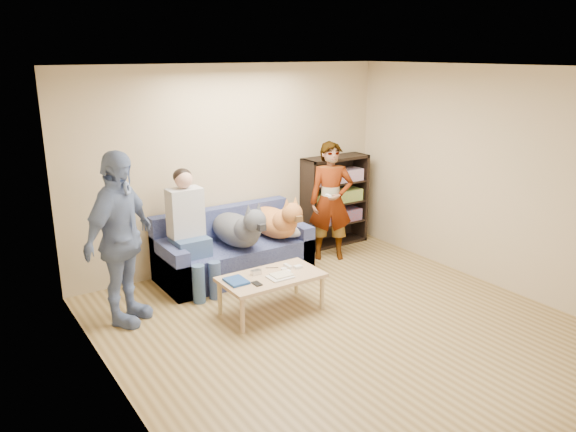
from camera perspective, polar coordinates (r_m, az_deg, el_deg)
ground at (r=5.81m, az=6.68°, el=-11.87°), size 5.00×5.00×0.00m
ceiling at (r=5.12m, az=7.67°, el=14.69°), size 5.00×5.00×0.00m
wall_back at (r=7.34m, az=-5.62°, el=5.02°), size 4.50×0.00×4.50m
wall_left at (r=4.28m, az=-16.56°, el=-4.01°), size 0.00×5.00×5.00m
wall_right at (r=6.96m, az=21.43°, el=3.32°), size 0.00×5.00×5.00m
blanket at (r=7.28m, az=0.35°, el=-1.50°), size 0.43×0.36×0.15m
person_standing_right at (r=7.56m, az=4.39°, el=1.50°), size 0.70×0.63×1.60m
person_standing_left at (r=5.93m, az=-16.69°, el=-2.29°), size 1.11×1.02×1.82m
held_controller at (r=7.25m, az=4.12°, el=2.08°), size 0.06×0.11×0.03m
notebook_blue at (r=5.93m, az=-5.28°, el=-6.59°), size 0.20×0.26×0.03m
papers at (r=6.02m, az=-0.80°, el=-6.20°), size 0.26×0.20×0.02m
magazine at (r=6.04m, az=-0.66°, el=-5.97°), size 0.22×0.17×0.01m
camera_silver at (r=6.10m, az=-3.27°, el=-5.72°), size 0.11×0.06×0.05m
controller_a at (r=6.29m, az=-0.01°, el=-5.11°), size 0.04×0.13×0.03m
controller_b at (r=6.27m, az=1.00°, el=-5.19°), size 0.09×0.06×0.03m
headphone_cup_a at (r=6.15m, az=-0.02°, el=-5.65°), size 0.07×0.07×0.02m
headphone_cup_b at (r=6.22m, az=-0.43°, el=-5.42°), size 0.07×0.07×0.02m
pen_orange at (r=5.94m, az=-1.06°, el=-6.56°), size 0.13×0.06×0.01m
pen_black at (r=6.27m, az=-1.64°, el=-5.27°), size 0.13×0.08×0.01m
wallet at (r=5.86m, az=-3.18°, el=-6.88°), size 0.07×0.12×0.02m
sofa at (r=7.16m, az=-5.64°, el=-3.75°), size 1.90×0.85×0.82m
person_seated at (r=6.65m, az=-9.99°, el=-1.07°), size 0.40×0.73×1.47m
dog_gray at (r=6.89m, az=-5.01°, el=-1.29°), size 0.44×1.26×0.64m
dog_tan at (r=7.20m, az=-1.19°, el=-0.53°), size 0.42×1.17×0.62m
coffee_table at (r=6.09m, az=-1.70°, el=-6.47°), size 1.10×0.60×0.42m
bookshelf at (r=8.17m, az=4.71°, el=1.75°), size 1.00×0.34×1.30m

